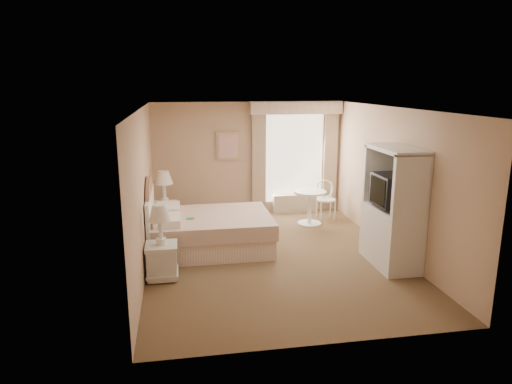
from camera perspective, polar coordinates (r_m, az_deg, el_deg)
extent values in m
cube|color=brown|center=(7.89, 2.16, -8.04)|extent=(4.20, 5.50, 0.01)
cube|color=silver|center=(7.35, 2.34, 10.41)|extent=(4.20, 5.50, 0.01)
cube|color=tan|center=(10.18, -0.96, 4.18)|extent=(4.20, 0.01, 2.50)
cube|color=tan|center=(4.96, 8.86, -5.97)|extent=(4.20, 0.01, 2.50)
cube|color=tan|center=(7.39, -13.90, 0.23)|extent=(0.01, 5.50, 2.50)
cube|color=tan|center=(8.21, 16.74, 1.36)|extent=(0.01, 5.50, 2.50)
cube|color=white|center=(10.36, 4.82, 4.29)|extent=(1.30, 0.02, 2.00)
cube|color=tan|center=(10.14, 0.34, 4.14)|extent=(0.30, 0.08, 2.05)
cube|color=tan|center=(10.55, 9.27, 4.33)|extent=(0.30, 0.08, 2.05)
cube|color=tan|center=(10.16, 5.08, 10.46)|extent=(2.05, 0.20, 0.28)
cube|color=beige|center=(10.49, 4.84, -1.40)|extent=(1.00, 0.22, 0.42)
cube|color=tan|center=(10.05, -3.49, 5.76)|extent=(0.52, 0.03, 0.62)
cube|color=beige|center=(10.03, -3.48, 5.75)|extent=(0.42, 0.02, 0.52)
cube|color=tan|center=(8.22, -5.52, -5.90)|extent=(2.03, 1.54, 0.35)
cube|color=beige|center=(8.12, -5.56, -3.84)|extent=(2.08, 1.60, 0.27)
cube|color=white|center=(7.70, -11.05, -3.50)|extent=(0.43, 0.60, 0.14)
cube|color=white|center=(8.41, -10.96, -2.07)|extent=(0.43, 0.60, 0.14)
cube|color=#268C40|center=(7.93, -8.21, -3.30)|extent=(0.14, 0.10, 0.01)
cube|color=white|center=(8.11, -13.00, -3.81)|extent=(0.06, 1.64, 1.06)
cylinder|color=#9B6F52|center=(8.08, -13.04, -3.16)|extent=(0.05, 1.45, 1.45)
cube|color=silver|center=(7.09, -11.66, -8.64)|extent=(0.43, 0.43, 0.47)
cube|color=silver|center=(7.00, -11.76, -6.64)|extent=(0.47, 0.47, 0.06)
cube|color=silver|center=(7.15, -11.60, -9.83)|extent=(0.47, 0.47, 0.05)
cylinder|color=white|center=(6.98, -11.79, -6.06)|extent=(0.15, 0.15, 0.09)
cylinder|color=white|center=(6.92, -11.86, -4.59)|extent=(0.07, 0.07, 0.38)
cone|color=white|center=(6.84, -11.96, -2.56)|extent=(0.34, 0.34, 0.24)
cube|color=silver|center=(9.31, -11.26, -3.18)|extent=(0.46, 0.46, 0.50)
cube|color=silver|center=(9.23, -11.34, -1.53)|extent=(0.50, 0.50, 0.06)
cube|color=silver|center=(9.35, -11.21, -4.17)|extent=(0.50, 0.50, 0.05)
cylinder|color=white|center=(9.21, -11.36, -1.05)|extent=(0.16, 0.16, 0.10)
cylinder|color=white|center=(9.16, -11.42, 0.15)|extent=(0.07, 0.07, 0.40)
cone|color=white|center=(9.11, -11.49, 1.79)|extent=(0.36, 0.36, 0.26)
cylinder|color=white|center=(9.69, 6.66, -3.90)|extent=(0.50, 0.50, 0.03)
cylinder|color=white|center=(9.60, 6.72, -1.95)|extent=(0.08, 0.08, 0.67)
cylinder|color=silver|center=(9.51, 6.77, 0.01)|extent=(0.67, 0.67, 0.04)
cylinder|color=white|center=(9.88, 8.12, -2.44)|extent=(0.03, 0.03, 0.41)
cylinder|color=white|center=(9.97, 9.84, -2.36)|extent=(0.03, 0.03, 0.41)
cylinder|color=white|center=(10.17, 7.62, -1.97)|extent=(0.03, 0.03, 0.41)
cylinder|color=white|center=(10.26, 9.30, -1.89)|extent=(0.03, 0.03, 0.41)
cylinder|color=silver|center=(10.01, 8.76, -0.98)|extent=(0.41, 0.41, 0.04)
torus|color=white|center=(10.08, 8.59, 0.41)|extent=(0.40, 0.11, 0.40)
cylinder|color=white|center=(10.07, 7.69, 0.17)|extent=(0.03, 0.03, 0.37)
cylinder|color=white|center=(10.16, 9.38, 0.22)|extent=(0.03, 0.03, 0.37)
cube|color=silver|center=(7.72, 16.49, -5.34)|extent=(0.58, 1.16, 0.95)
cube|color=silver|center=(7.02, 18.90, 0.65)|extent=(0.58, 0.08, 0.95)
cube|color=silver|center=(7.96, 15.26, 2.34)|extent=(0.58, 0.08, 0.95)
cube|color=silver|center=(7.41, 17.22, 5.14)|extent=(0.58, 1.16, 0.06)
cube|color=silver|center=(7.61, 18.78, 1.61)|extent=(0.04, 1.16, 0.95)
cube|color=black|center=(7.51, 16.73, 0.21)|extent=(0.51, 0.63, 0.51)
cube|color=black|center=(7.40, 14.98, 0.14)|extent=(0.02, 0.53, 0.42)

